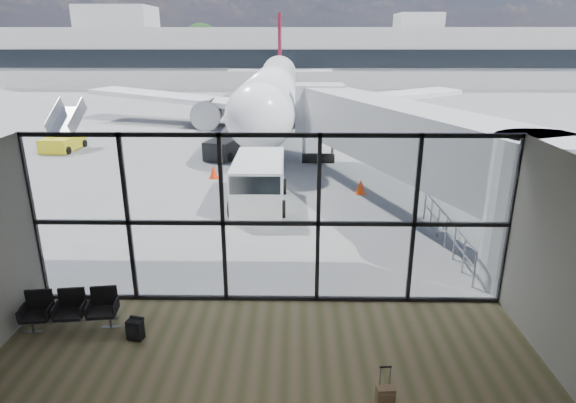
{
  "coord_description": "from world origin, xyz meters",
  "views": [
    {
      "loc": [
        0.62,
        -11.27,
        6.61
      ],
      "look_at": [
        0.39,
        3.0,
        1.76
      ],
      "focal_mm": 30.0,
      "sensor_mm": 36.0,
      "label": 1
    }
  ],
  "objects_px": {
    "suitcase": "(385,399)",
    "mobile_stairs": "(63,141)",
    "airliner": "(274,88)",
    "service_van": "(259,182)",
    "belt_loader": "(226,146)",
    "backpack": "(135,330)",
    "seating_row": "(71,307)"
  },
  "relations": [
    {
      "from": "mobile_stairs",
      "to": "service_van",
      "type": "bearing_deg",
      "value": -35.67
    },
    {
      "from": "backpack",
      "to": "seating_row",
      "type": "bearing_deg",
      "value": 178.46
    },
    {
      "from": "suitcase",
      "to": "belt_loader",
      "type": "xyz_separation_m",
      "value": [
        -5.76,
        20.43,
        0.36
      ]
    },
    {
      "from": "suitcase",
      "to": "service_van",
      "type": "height_order",
      "value": "service_van"
    },
    {
      "from": "backpack",
      "to": "service_van",
      "type": "distance_m",
      "value": 9.69
    },
    {
      "from": "backpack",
      "to": "suitcase",
      "type": "distance_m",
      "value": 5.79
    },
    {
      "from": "airliner",
      "to": "service_van",
      "type": "height_order",
      "value": "airliner"
    },
    {
      "from": "suitcase",
      "to": "mobile_stairs",
      "type": "height_order",
      "value": "mobile_stairs"
    },
    {
      "from": "seating_row",
      "to": "suitcase",
      "type": "relative_size",
      "value": 2.4
    },
    {
      "from": "backpack",
      "to": "belt_loader",
      "type": "bearing_deg",
      "value": 105.8
    },
    {
      "from": "seating_row",
      "to": "backpack",
      "type": "bearing_deg",
      "value": -23.44
    },
    {
      "from": "mobile_stairs",
      "to": "belt_loader",
      "type": "bearing_deg",
      "value": -5.43
    },
    {
      "from": "suitcase",
      "to": "airliner",
      "type": "height_order",
      "value": "airliner"
    },
    {
      "from": "suitcase",
      "to": "seating_row",
      "type": "bearing_deg",
      "value": 154.09
    },
    {
      "from": "backpack",
      "to": "service_van",
      "type": "xyz_separation_m",
      "value": [
        2.18,
        9.42,
        0.76
      ]
    },
    {
      "from": "airliner",
      "to": "belt_loader",
      "type": "bearing_deg",
      "value": -100.51
    },
    {
      "from": "backpack",
      "to": "service_van",
      "type": "relative_size",
      "value": 0.12
    },
    {
      "from": "service_van",
      "to": "seating_row",
      "type": "bearing_deg",
      "value": -113.7
    },
    {
      "from": "seating_row",
      "to": "belt_loader",
      "type": "relative_size",
      "value": 0.51
    },
    {
      "from": "airliner",
      "to": "suitcase",
      "type": "bearing_deg",
      "value": -83.83
    },
    {
      "from": "airliner",
      "to": "service_van",
      "type": "relative_size",
      "value": 7.81
    },
    {
      "from": "backpack",
      "to": "service_van",
      "type": "bearing_deg",
      "value": 91.53
    },
    {
      "from": "service_van",
      "to": "belt_loader",
      "type": "height_order",
      "value": "service_van"
    },
    {
      "from": "airliner",
      "to": "mobile_stairs",
      "type": "relative_size",
      "value": 10.06
    },
    {
      "from": "airliner",
      "to": "mobile_stairs",
      "type": "xyz_separation_m",
      "value": [
        -12.65,
        -10.63,
        -2.21
      ]
    },
    {
      "from": "suitcase",
      "to": "mobile_stairs",
      "type": "xyz_separation_m",
      "value": [
        -16.13,
        21.99,
        0.31
      ]
    },
    {
      "from": "service_van",
      "to": "belt_loader",
      "type": "relative_size",
      "value": 1.06
    },
    {
      "from": "suitcase",
      "to": "mobile_stairs",
      "type": "distance_m",
      "value": 27.27
    },
    {
      "from": "suitcase",
      "to": "airliner",
      "type": "bearing_deg",
      "value": 90.88
    },
    {
      "from": "airliner",
      "to": "backpack",
      "type": "bearing_deg",
      "value": -93.46
    },
    {
      "from": "airliner",
      "to": "belt_loader",
      "type": "xyz_separation_m",
      "value": [
        -2.28,
        -12.19,
        -2.16
      ]
    },
    {
      "from": "seating_row",
      "to": "mobile_stairs",
      "type": "relative_size",
      "value": 0.62
    }
  ]
}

